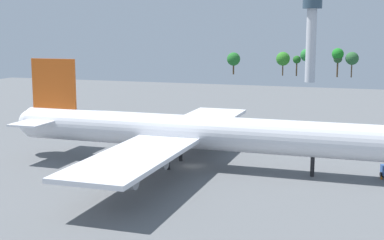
# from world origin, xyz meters

# --- Properties ---
(ground_plane) EXTENTS (291.31, 291.31, 0.00)m
(ground_plane) POSITION_xyz_m (0.00, 0.00, 0.00)
(ground_plane) COLOR slate
(cargo_airplane) EXTENTS (72.83, 67.56, 19.09)m
(cargo_airplane) POSITION_xyz_m (-0.58, 0.00, 6.30)
(cargo_airplane) COLOR silver
(cargo_airplane) RESTS_ON ground_plane
(safety_cone_nose) EXTENTS (0.43, 0.43, 0.61)m
(safety_cone_nose) POSITION_xyz_m (32.77, 1.83, 0.31)
(safety_cone_nose) COLOR orange
(safety_cone_nose) RESTS_ON ground_plane
(control_tower) EXTENTS (8.86, 8.86, 38.72)m
(control_tower) POSITION_xyz_m (2.19, 168.40, 23.59)
(control_tower) COLOR silver
(control_tower) RESTS_ON ground_plane
(tree_line_backdrop) EXTENTS (101.08, 7.41, 16.05)m
(tree_line_backdrop) POSITION_xyz_m (3.16, 200.33, 10.08)
(tree_line_backdrop) COLOR #51381E
(tree_line_backdrop) RESTS_ON ground_plane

